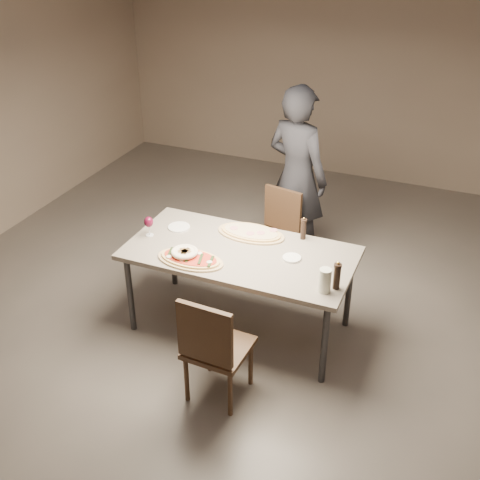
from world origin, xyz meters
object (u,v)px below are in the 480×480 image
at_px(chair_near, 213,345).
at_px(diner, 297,177).
at_px(zucchini_pizza, 190,259).
at_px(ham_pizza, 251,233).
at_px(carafe, 325,280).
at_px(dining_table, 240,257).
at_px(pepper_mill_left, 303,229).
at_px(chair_far, 277,229).
at_px(bread_basket, 185,254).

relative_size(chair_near, diner, 0.51).
distance_m(zucchini_pizza, ham_pizza, 0.62).
bearing_deg(diner, carafe, 133.62).
bearing_deg(dining_table, diner, 87.26).
bearing_deg(ham_pizza, chair_near, -69.95).
distance_m(dining_table, pepper_mill_left, 0.57).
bearing_deg(ham_pizza, chair_far, 101.03).
relative_size(carafe, chair_far, 0.22).
xyz_separation_m(chair_far, diner, (0.07, 0.32, 0.41)).
relative_size(chair_near, chair_far, 1.06).
height_order(zucchini_pizza, pepper_mill_left, pepper_mill_left).
bearing_deg(ham_pizza, bread_basket, -109.71).
bearing_deg(ham_pizza, pepper_mill_left, 24.94).
xyz_separation_m(bread_basket, pepper_mill_left, (0.75, 0.65, 0.05)).
height_order(bread_basket, pepper_mill_left, pepper_mill_left).
height_order(zucchini_pizza, carafe, carafe).
relative_size(bread_basket, carafe, 1.15).
height_order(chair_near, chair_far, chair_near).
bearing_deg(chair_near, carafe, 45.62).
xyz_separation_m(pepper_mill_left, chair_near, (-0.25, -1.23, -0.34)).
relative_size(chair_far, diner, 0.48).
bearing_deg(carafe, pepper_mill_left, 118.90).
xyz_separation_m(bread_basket, chair_far, (0.34, 1.20, -0.32)).
xyz_separation_m(carafe, diner, (-0.70, 1.53, 0.04)).
relative_size(dining_table, zucchini_pizza, 3.34).
bearing_deg(carafe, zucchini_pizza, -179.96).
xyz_separation_m(pepper_mill_left, diner, (-0.34, 0.87, 0.04)).
xyz_separation_m(bread_basket, carafe, (1.11, -0.01, 0.05)).
bearing_deg(chair_near, diner, 95.10).
height_order(dining_table, pepper_mill_left, pepper_mill_left).
relative_size(zucchini_pizza, chair_far, 0.64).
bearing_deg(dining_table, chair_near, -79.85).
relative_size(ham_pizza, bread_basket, 2.75).
bearing_deg(zucchini_pizza, diner, 74.15).
xyz_separation_m(ham_pizza, diner, (0.08, 0.97, 0.12)).
bearing_deg(chair_near, pepper_mill_left, 81.25).
bearing_deg(pepper_mill_left, diner, 111.34).
height_order(dining_table, ham_pizza, ham_pizza).
height_order(dining_table, zucchini_pizza, zucchini_pizza).
xyz_separation_m(dining_table, zucchini_pizza, (-0.29, -0.28, 0.07)).
bearing_deg(chair_far, dining_table, 102.14).
bearing_deg(bread_basket, zucchini_pizza, -13.03).
bearing_deg(ham_pizza, dining_table, -74.76).
relative_size(zucchini_pizza, bread_basket, 2.57).
bearing_deg(pepper_mill_left, chair_near, -101.32).
xyz_separation_m(ham_pizza, carafe, (0.78, -0.56, 0.08)).
xyz_separation_m(bread_basket, diner, (0.41, 1.51, 0.09)).
distance_m(bread_basket, carafe, 1.11).
xyz_separation_m(zucchini_pizza, pepper_mill_left, (0.69, 0.66, 0.08)).
bearing_deg(zucchini_pizza, bread_basket, 164.19).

